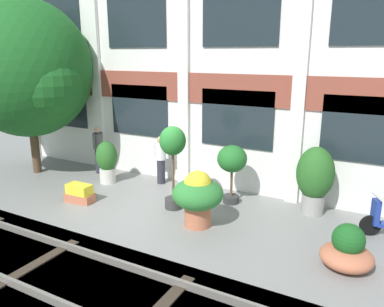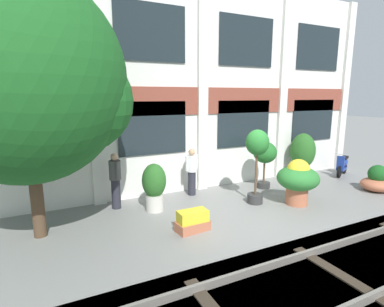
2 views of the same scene
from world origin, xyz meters
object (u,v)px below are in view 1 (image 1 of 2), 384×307
(broadleaf_tree, at_px, (27,72))
(potted_plant_stone_basin, at_px, (315,177))
(potted_plant_terracotta_small, at_px, (173,151))
(resident_by_doorway, at_px, (161,158))
(potted_plant_fluted_column, at_px, (107,160))
(potted_plant_square_trough, at_px, (80,194))
(potted_plant_wide_bowl, at_px, (347,251))
(resident_watching_tracks, at_px, (98,148))
(potted_plant_ribbed_drum, at_px, (198,195))
(potted_plant_low_pan, at_px, (232,162))

(broadleaf_tree, bearing_deg, potted_plant_stone_basin, 6.15)
(potted_plant_stone_basin, relative_size, potted_plant_terracotta_small, 0.80)
(potted_plant_terracotta_small, xyz_separation_m, resident_by_doorway, (-1.42, 1.56, -0.80))
(potted_plant_fluted_column, bearing_deg, potted_plant_square_trough, -76.36)
(broadleaf_tree, bearing_deg, potted_plant_square_trough, -21.58)
(potted_plant_square_trough, relative_size, potted_plant_terracotta_small, 0.37)
(broadleaf_tree, distance_m, potted_plant_wide_bowl, 11.05)
(potted_plant_stone_basin, height_order, resident_watching_tracks, potted_plant_stone_basin)
(resident_by_doorway, distance_m, resident_watching_tracks, 2.54)
(resident_watching_tracks, bearing_deg, potted_plant_stone_basin, 173.74)
(broadleaf_tree, distance_m, potted_plant_fluted_column, 4.06)
(potted_plant_terracotta_small, bearing_deg, potted_plant_ribbed_drum, -30.42)
(broadleaf_tree, xyz_separation_m, potted_plant_ribbed_drum, (7.05, -1.08, -2.71))
(potted_plant_square_trough, height_order, potted_plant_stone_basin, potted_plant_stone_basin)
(broadleaf_tree, xyz_separation_m, potted_plant_stone_basin, (9.39, 1.01, -2.49))
(resident_by_doorway, bearing_deg, broadleaf_tree, -93.98)
(potted_plant_stone_basin, distance_m, potted_plant_wide_bowl, 2.70)
(broadleaf_tree, height_order, potted_plant_ribbed_drum, broadleaf_tree)
(resident_by_doorway, bearing_deg, potted_plant_terracotta_small, 24.38)
(potted_plant_low_pan, distance_m, potted_plant_wide_bowl, 3.96)
(potted_plant_wide_bowl, bearing_deg, potted_plant_low_pan, 148.60)
(potted_plant_low_pan, relative_size, resident_watching_tracks, 1.01)
(broadleaf_tree, distance_m, potted_plant_ribbed_drum, 7.63)
(resident_by_doorway, relative_size, resident_watching_tracks, 0.95)
(broadleaf_tree, distance_m, resident_by_doorway, 5.39)
(potted_plant_wide_bowl, height_order, resident_by_doorway, resident_by_doorway)
(potted_plant_terracotta_small, bearing_deg, potted_plant_square_trough, -161.01)
(potted_plant_low_pan, relative_size, potted_plant_terracotta_small, 0.73)
(broadleaf_tree, xyz_separation_m, potted_plant_low_pan, (7.21, 0.67, -2.31))
(resident_by_doorway, bearing_deg, potted_plant_stone_basin, 70.88)
(potted_plant_square_trough, bearing_deg, broadleaf_tree, 158.42)
(potted_plant_fluted_column, bearing_deg, resident_by_doorway, 26.32)
(potted_plant_low_pan, bearing_deg, potted_plant_fluted_column, -175.56)
(potted_plant_square_trough, height_order, potted_plant_wide_bowl, potted_plant_wide_bowl)
(potted_plant_stone_basin, relative_size, resident_by_doorway, 1.16)
(potted_plant_wide_bowl, distance_m, potted_plant_ribbed_drum, 3.50)
(potted_plant_low_pan, xyz_separation_m, potted_plant_square_trough, (-3.83, -2.00, -0.96))
(broadleaf_tree, height_order, potted_plant_stone_basin, broadleaf_tree)
(potted_plant_square_trough, relative_size, resident_watching_tracks, 0.52)
(potted_plant_square_trough, relative_size, potted_plant_stone_basin, 0.47)
(potted_plant_ribbed_drum, height_order, resident_by_doorway, resident_by_doorway)
(resident_watching_tracks, bearing_deg, potted_plant_wide_bowl, 158.20)
(potted_plant_fluted_column, distance_m, resident_by_doorway, 1.77)
(potted_plant_stone_basin, distance_m, potted_plant_terracotta_small, 3.77)
(potted_plant_fluted_column, xyz_separation_m, potted_plant_square_trough, (0.41, -1.67, -0.51))
(potted_plant_fluted_column, relative_size, resident_watching_tracks, 0.84)
(resident_watching_tracks, bearing_deg, potted_plant_ribbed_drum, 151.20)
(potted_plant_square_trough, xyz_separation_m, potted_plant_stone_basin, (6.02, 2.35, 0.77))
(potted_plant_wide_bowl, xyz_separation_m, resident_by_doorway, (-5.96, 2.47, 0.48))
(broadleaf_tree, xyz_separation_m, resident_by_doorway, (4.55, 1.12, -2.67))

